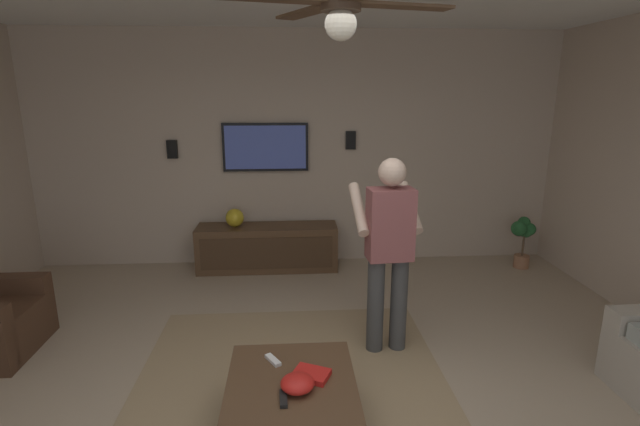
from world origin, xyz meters
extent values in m
cube|color=#BCA893|center=(3.25, 0.00, 1.43)|extent=(0.10, 6.64, 2.86)
cube|color=#9E8460|center=(0.10, 0.12, 0.01)|extent=(3.18, 2.35, 0.01)
cube|color=#472D1E|center=(1.44, 2.67, 0.28)|extent=(0.16, 0.80, 0.56)
cube|color=#513823|center=(-0.10, 0.12, 0.35)|extent=(1.00, 0.80, 0.10)
cylinder|color=#513823|center=(0.32, -0.20, 0.15)|extent=(0.07, 0.07, 0.30)
cylinder|color=#513823|center=(0.32, 0.44, 0.15)|extent=(0.07, 0.07, 0.30)
cube|color=#513823|center=(2.92, 0.39, 0.28)|extent=(0.44, 1.70, 0.55)
cube|color=#412C1C|center=(2.69, 0.39, 0.28)|extent=(0.01, 1.56, 0.39)
cube|color=black|center=(3.16, 0.39, 1.48)|extent=(0.05, 1.04, 0.58)
cube|color=#485CBF|center=(3.13, 0.39, 1.48)|extent=(0.01, 0.98, 0.52)
cylinder|color=#3F3F3F|center=(0.96, -0.79, 0.41)|extent=(0.14, 0.14, 0.82)
cylinder|color=#3F3F3F|center=(0.95, -0.59, 0.41)|extent=(0.14, 0.14, 0.82)
cube|color=#8C4C4C|center=(0.95, -0.69, 1.11)|extent=(0.25, 0.37, 0.58)
sphere|color=beige|center=(0.95, -0.69, 1.53)|extent=(0.22, 0.22, 0.22)
cylinder|color=beige|center=(1.15, -0.89, 1.20)|extent=(0.48, 0.12, 0.37)
cylinder|color=beige|center=(1.12, -0.46, 1.20)|extent=(0.48, 0.12, 0.37)
cube|color=white|center=(1.33, -0.66, 1.10)|extent=(0.04, 0.05, 0.16)
cylinder|color=#9E6B4C|center=(2.75, -2.77, 0.08)|extent=(0.18, 0.18, 0.16)
cylinder|color=brown|center=(2.75, -2.77, 0.28)|extent=(0.03, 0.03, 0.26)
sphere|color=#235B2D|center=(2.83, -2.80, 0.56)|extent=(0.15, 0.15, 0.15)
sphere|color=#235B2D|center=(2.75, -2.69, 0.51)|extent=(0.19, 0.19, 0.19)
sphere|color=#235B2D|center=(2.78, -2.84, 0.49)|extent=(0.16, 0.16, 0.16)
sphere|color=#235B2D|center=(2.72, -2.68, 0.53)|extent=(0.15, 0.15, 0.15)
sphere|color=#235B2D|center=(2.79, -2.80, 0.46)|extent=(0.17, 0.17, 0.17)
ellipsoid|color=red|center=(-0.14, 0.08, 0.45)|extent=(0.21, 0.21, 0.09)
cube|color=white|center=(0.18, 0.24, 0.41)|extent=(0.15, 0.12, 0.02)
cube|color=black|center=(-0.23, 0.16, 0.41)|extent=(0.15, 0.05, 0.02)
cube|color=slate|center=(-0.12, 0.05, 0.41)|extent=(0.15, 0.12, 0.02)
cube|color=red|center=(-0.01, -0.01, 0.42)|extent=(0.24, 0.27, 0.04)
sphere|color=gold|center=(2.92, 0.77, 0.66)|extent=(0.22, 0.22, 0.22)
cube|color=black|center=(3.17, -0.65, 1.56)|extent=(0.06, 0.12, 0.22)
cube|color=black|center=(3.17, 1.51, 1.46)|extent=(0.06, 0.12, 0.22)
cylinder|color=#4C3828|center=(-0.13, -0.16, 2.56)|extent=(0.20, 0.20, 0.08)
sphere|color=silver|center=(-0.13, -0.16, 2.46)|extent=(0.16, 0.16, 0.16)
cube|color=brown|center=(0.15, -0.01, 2.56)|extent=(0.55, 0.37, 0.02)
cube|color=brown|center=(-0.06, -0.47, 2.56)|extent=(0.24, 0.57, 0.02)
camera|label=1|loc=(-2.60, 0.11, 2.13)|focal=26.39mm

